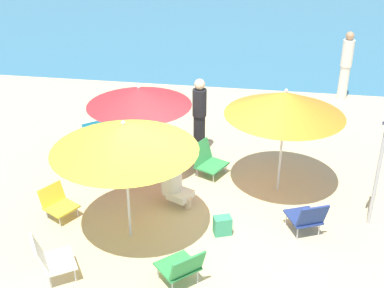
{
  "coord_description": "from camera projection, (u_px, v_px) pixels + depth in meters",
  "views": [
    {
      "loc": [
        1.07,
        -6.84,
        4.8
      ],
      "look_at": [
        -0.28,
        1.24,
        0.7
      ],
      "focal_mm": 46.54,
      "sensor_mm": 36.0,
      "label": 1
    }
  ],
  "objects": [
    {
      "name": "umbrella_yellow",
      "position": [
        124.0,
        137.0,
        7.07
      ],
      "size": [
        2.15,
        2.15,
        1.98
      ],
      "color": "silver",
      "rests_on": "ground_plane"
    },
    {
      "name": "umbrella_orange",
      "position": [
        285.0,
        104.0,
        8.31
      ],
      "size": [
        2.04,
        2.04,
        1.95
      ],
      "color": "silver",
      "rests_on": "ground_plane"
    },
    {
      "name": "beach_chair_f",
      "position": [
        50.0,
        258.0,
        6.82
      ],
      "size": [
        0.73,
        0.73,
        0.66
      ],
      "rotation": [
        0.0,
        0.0,
        0.59
      ],
      "color": "white",
      "rests_on": "ground_plane"
    },
    {
      "name": "person_c",
      "position": [
        199.0,
        116.0,
        10.02
      ],
      "size": [
        0.28,
        0.28,
        1.6
      ],
      "rotation": [
        0.0,
        0.0,
        0.25
      ],
      "color": "black",
      "rests_on": "ground_plane"
    },
    {
      "name": "beach_chair_c",
      "position": [
        57.0,
        202.0,
        8.21
      ],
      "size": [
        0.67,
        0.64,
        0.52
      ],
      "rotation": [
        0.0,
        0.0,
        -0.51
      ],
      "color": "gold",
      "rests_on": "ground_plane"
    },
    {
      "name": "beach_chair_a",
      "position": [
        207.0,
        159.0,
        9.47
      ],
      "size": [
        0.74,
        0.74,
        0.61
      ],
      "rotation": [
        0.0,
        0.0,
        -0.45
      ],
      "color": "#33934C",
      "rests_on": "ground_plane"
    },
    {
      "name": "beach_chair_e",
      "position": [
        98.0,
        138.0,
        10.3
      ],
      "size": [
        0.74,
        0.75,
        0.59
      ],
      "rotation": [
        0.0,
        0.0,
        -0.82
      ],
      "color": "teal",
      "rests_on": "ground_plane"
    },
    {
      "name": "ground_plane",
      "position": [
        196.0,
        215.0,
        8.34
      ],
      "size": [
        40.0,
        40.0,
        0.0
      ],
      "primitive_type": "plane",
      "color": "#D3BC8C"
    },
    {
      "name": "sea_water",
      "position": [
        249.0,
        23.0,
        20.88
      ],
      "size": [
        40.0,
        16.0,
        0.01
      ],
      "primitive_type": "cube",
      "color": "teal",
      "rests_on": "ground_plane"
    },
    {
      "name": "beach_bag",
      "position": [
        222.0,
        225.0,
        7.82
      ],
      "size": [
        0.32,
        0.27,
        0.31
      ],
      "primitive_type": "cube",
      "rotation": [
        0.0,
        0.0,
        3.51
      ],
      "color": "#389970",
      "rests_on": "ground_plane"
    },
    {
      "name": "umbrella_red",
      "position": [
        139.0,
        97.0,
        8.89
      ],
      "size": [
        1.91,
        1.91,
        1.79
      ],
      "color": "silver",
      "rests_on": "ground_plane"
    },
    {
      "name": "person_a",
      "position": [
        174.0,
        182.0,
        8.48
      ],
      "size": [
        0.58,
        0.49,
        0.87
      ],
      "rotation": [
        0.0,
        0.0,
        5.86
      ],
      "color": "silver",
      "rests_on": "ground_plane"
    },
    {
      "name": "warning_sign",
      "position": [
        384.0,
        142.0,
        7.48
      ],
      "size": [
        0.25,
        0.5,
        2.25
      ],
      "rotation": [
        0.0,
        0.0,
        -0.44
      ],
      "color": "#ADADB2",
      "rests_on": "ground_plane"
    },
    {
      "name": "beach_chair_b",
      "position": [
        182.0,
        266.0,
        6.69
      ],
      "size": [
        0.76,
        0.76,
        0.62
      ],
      "rotation": [
        0.0,
        0.0,
        2.32
      ],
      "color": "#33934C",
      "rests_on": "ground_plane"
    },
    {
      "name": "person_b",
      "position": [
        346.0,
        65.0,
        12.72
      ],
      "size": [
        0.29,
        0.29,
        1.78
      ],
      "rotation": [
        0.0,
        0.0,
        2.99
      ],
      "color": "silver",
      "rests_on": "ground_plane"
    },
    {
      "name": "beach_chair_d",
      "position": [
        307.0,
        217.0,
        7.72
      ],
      "size": [
        0.67,
        0.74,
        0.65
      ],
      "rotation": [
        0.0,
        0.0,
        2.0
      ],
      "color": "navy",
      "rests_on": "ground_plane"
    }
  ]
}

